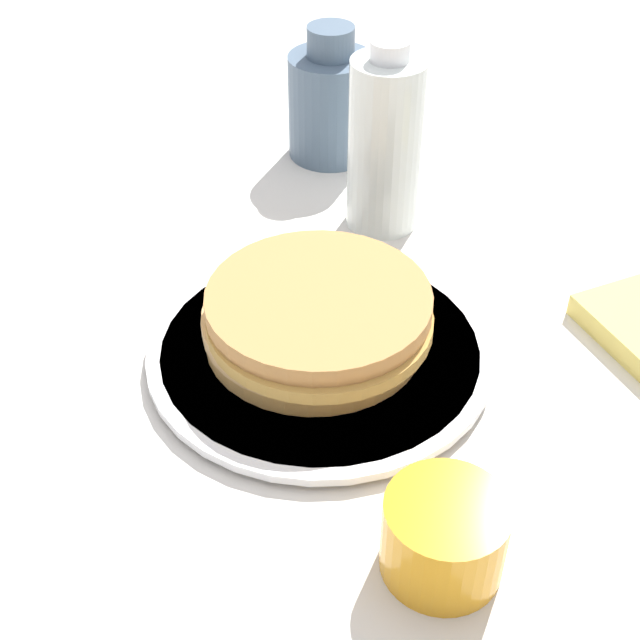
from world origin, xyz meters
name	(u,v)px	position (x,y,z in m)	size (l,w,h in m)	color
ground_plane	(343,344)	(0.00, 0.00, 0.00)	(4.00, 4.00, 0.00)	silver
plate	(320,351)	(-0.01, 0.02, 0.01)	(0.28, 0.28, 0.01)	white
pancake_stack	(317,320)	(-0.01, 0.03, 0.04)	(0.19, 0.18, 0.06)	tan
juice_glass	(444,536)	(-0.23, 0.02, 0.03)	(0.08, 0.08, 0.06)	orange
cream_jug	(330,101)	(0.31, -0.10, 0.06)	(0.09, 0.09, 0.14)	#4C6075
water_bottle_mid	(385,144)	(0.16, -0.10, 0.09)	(0.07, 0.07, 0.19)	silver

